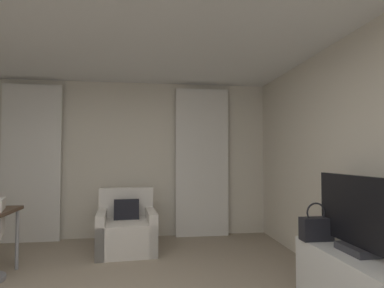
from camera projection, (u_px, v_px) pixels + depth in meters
wall_window at (121, 159)px, 5.38m from camera, size 5.12×0.06×2.60m
curtain_left_panel at (32, 162)px, 5.06m from camera, size 0.90×0.06×2.50m
curtain_right_panel at (202, 162)px, 5.43m from camera, size 0.90×0.06×2.50m
armchair at (126, 230)px, 4.56m from camera, size 0.88×0.91×0.87m
tv_console at (359, 285)px, 2.68m from camera, size 0.51×1.27×0.53m
tv_flatscreen at (356, 216)px, 2.72m from camera, size 0.20×1.03×0.66m
handbag_primary at (316, 228)px, 3.12m from camera, size 0.30×0.14×0.37m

